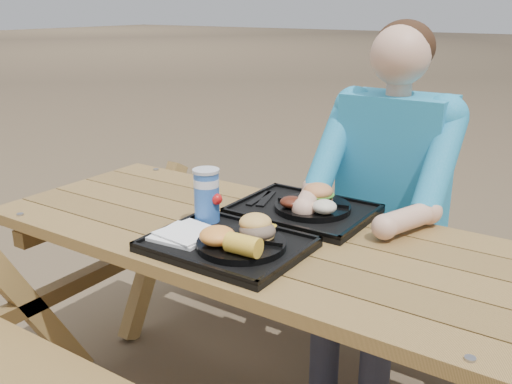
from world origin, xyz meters
The scene contains 17 objects.
picnic_table centered at (0.00, 0.00, 0.38)m, with size 1.80×1.49×0.75m, color #999999, non-canonical shape.
tray_near centered at (0.01, -0.17, 0.76)m, with size 0.45×0.35×0.02m, color black.
tray_far centered at (0.05, 0.21, 0.76)m, with size 0.45×0.35×0.02m, color black.
plate_near centered at (0.06, -0.17, 0.78)m, with size 0.26×0.26×0.02m, color black.
plate_far centered at (0.08, 0.22, 0.78)m, with size 0.26×0.26×0.02m, color black.
napkin_stack centered at (-0.13, -0.20, 0.78)m, with size 0.16×0.16×0.02m, color white.
soda_cup centered at (-0.15, -0.06, 0.85)m, with size 0.08×0.08×0.16m, color #164BA6.
condiment_bbq centered at (0.02, -0.05, 0.79)m, with size 0.05×0.05×0.03m, color black.
condiment_mustard centered at (0.08, -0.04, 0.78)m, with size 0.05×0.05×0.03m, color gold.
sandwich centered at (0.09, -0.12, 0.84)m, with size 0.10×0.10×0.10m, color #EEB054, non-canonical shape.
mac_cheese centered at (0.02, -0.23, 0.82)m, with size 0.10×0.10×0.05m, color #FFA543.
corn_cob centered at (0.12, -0.24, 0.82)m, with size 0.10×0.10×0.06m, color yellow, non-canonical shape.
cutlery_far centered at (-0.11, 0.22, 0.77)m, with size 0.03×0.17×0.01m, color black.
burger centered at (0.08, 0.27, 0.84)m, with size 0.10×0.10×0.09m, color #DA864D, non-canonical shape.
baked_beans centered at (0.04, 0.16, 0.81)m, with size 0.08×0.08×0.04m, color #531D10.
potato_salad centered at (0.16, 0.17, 0.81)m, with size 0.08×0.08×0.04m, color beige.
diner centered at (0.23, 0.57, 0.64)m, with size 0.48×0.84×1.28m, color teal, non-canonical shape.
Camera 1 is at (0.94, -1.40, 1.44)m, focal length 40.00 mm.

